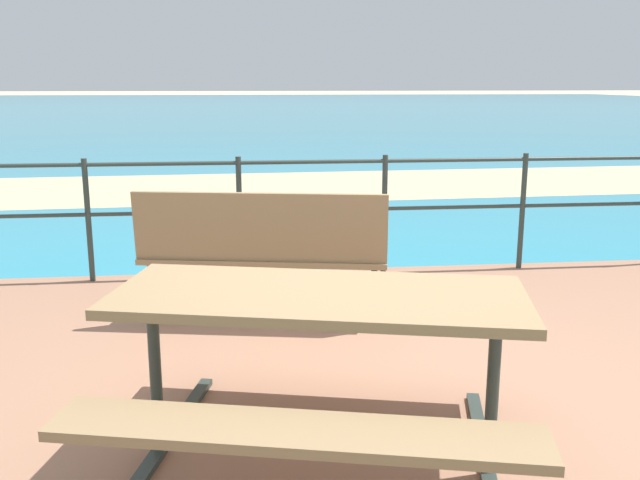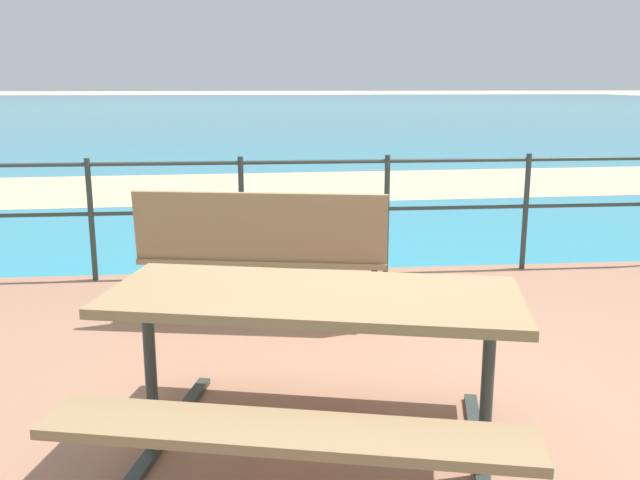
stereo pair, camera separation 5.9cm
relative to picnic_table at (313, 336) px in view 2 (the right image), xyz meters
The scene contains 7 objects.
ground_plane 0.82m from the picnic_table, 58.85° to the left, with size 240.00×240.00×0.00m, color beige.
patio_paving 0.80m from the picnic_table, 58.85° to the left, with size 6.40×5.20×0.06m, color #996B51.
sea_water 40.46m from the picnic_table, 89.61° to the left, with size 90.00×90.00×0.01m, color teal.
beach_strip 8.27m from the picnic_table, 88.10° to the left, with size 54.00×3.20×0.01m, color tan.
picnic_table is the anchor object (origin of this frame).
park_bench 1.78m from the picnic_table, 95.54° to the left, with size 1.66×0.71×0.88m.
railing_fence 2.93m from the picnic_table, 84.65° to the left, with size 5.94×0.04×0.98m.
Camera 2 is at (-0.50, -3.04, 1.61)m, focal length 38.96 mm.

